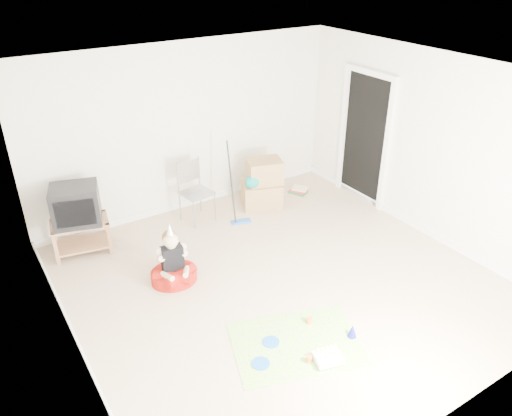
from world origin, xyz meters
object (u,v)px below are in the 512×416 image
cardboard_boxes (262,184)px  birthday_cake (328,358)px  tv_stand (81,234)px  seated_woman (173,269)px  folding_chair (197,193)px  crt_tv (76,205)px

cardboard_boxes → birthday_cake: 3.52m
tv_stand → seated_woman: seated_woman is taller
seated_woman → tv_stand: bearing=120.3°
tv_stand → cardboard_boxes: (2.84, -0.20, 0.10)m
birthday_cake → folding_chair: bearing=86.3°
crt_tv → birthday_cake: crt_tv is taller
tv_stand → seated_woman: size_ratio=0.99×
cardboard_boxes → crt_tv: bearing=176.1°
crt_tv → birthday_cake: size_ratio=1.86×
tv_stand → folding_chair: size_ratio=0.87×
folding_chair → seated_woman: size_ratio=1.14×
seated_woman → folding_chair: bearing=52.2°
tv_stand → cardboard_boxes: 2.85m
crt_tv → birthday_cake: bearing=-49.3°
birthday_cake → crt_tv: bearing=113.9°
seated_woman → birthday_cake: size_ratio=2.55×
seated_woman → birthday_cake: (0.75, -2.12, -0.14)m
birthday_cake → cardboard_boxes: bearing=67.8°
folding_chair → seated_woman: 1.61m
crt_tv → folding_chair: 1.76m
tv_stand → birthday_cake: 3.77m
crt_tv → folding_chair: (1.74, -0.06, -0.27)m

